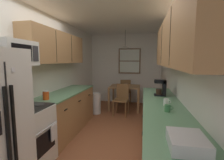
% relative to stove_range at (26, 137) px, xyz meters
% --- Properties ---
extents(ground_plane, '(12.00, 12.00, 0.00)m').
position_rel_stove_range_xyz_m(ground_plane, '(0.99, 1.54, -0.47)').
color(ground_plane, brown).
extents(wall_left, '(0.10, 9.00, 2.55)m').
position_rel_stove_range_xyz_m(wall_left, '(-0.36, 1.54, 0.80)').
color(wall_left, white).
rests_on(wall_left, ground).
extents(wall_right, '(0.10, 9.00, 2.55)m').
position_rel_stove_range_xyz_m(wall_right, '(2.34, 1.54, 0.80)').
color(wall_right, white).
rests_on(wall_right, ground).
extents(wall_back, '(4.40, 0.10, 2.55)m').
position_rel_stove_range_xyz_m(wall_back, '(0.99, 4.19, 0.80)').
color(wall_back, white).
rests_on(wall_back, ground).
extents(ceiling_slab, '(4.40, 9.00, 0.08)m').
position_rel_stove_range_xyz_m(ceiling_slab, '(0.99, 1.54, 2.12)').
color(ceiling_slab, white).
extents(stove_range, '(0.66, 0.64, 1.10)m').
position_rel_stove_range_xyz_m(stove_range, '(0.00, 0.00, 0.00)').
color(stove_range, white).
rests_on(stove_range, ground).
extents(microwave_over_range, '(0.39, 0.62, 0.36)m').
position_rel_stove_range_xyz_m(microwave_over_range, '(-0.11, 0.00, 1.22)').
color(microwave_over_range, white).
extents(counter_left, '(0.64, 2.00, 0.90)m').
position_rel_stove_range_xyz_m(counter_left, '(-0.01, 1.32, -0.02)').
color(counter_left, '#A87A4C').
rests_on(counter_left, ground).
extents(upper_cabinets_left, '(0.33, 2.08, 0.65)m').
position_rel_stove_range_xyz_m(upper_cabinets_left, '(-0.15, 1.27, 1.38)').
color(upper_cabinets_left, '#A87A4C').
extents(counter_right, '(0.64, 3.22, 0.90)m').
position_rel_stove_range_xyz_m(counter_right, '(1.99, 0.57, -0.02)').
color(counter_right, '#A87A4C').
rests_on(counter_right, ground).
extents(upper_cabinets_right, '(0.33, 2.90, 0.73)m').
position_rel_stove_range_xyz_m(upper_cabinets_right, '(2.13, 0.52, 1.39)').
color(upper_cabinets_right, '#A87A4C').
extents(dining_table, '(0.96, 0.84, 0.76)m').
position_rel_stove_range_xyz_m(dining_table, '(1.08, 3.26, 0.17)').
color(dining_table, olive).
rests_on(dining_table, ground).
extents(dining_chair_near, '(0.45, 0.45, 0.90)m').
position_rel_stove_range_xyz_m(dining_chair_near, '(1.07, 2.64, 0.03)').
color(dining_chair_near, brown).
rests_on(dining_chair_near, ground).
extents(dining_chair_far, '(0.45, 0.45, 0.90)m').
position_rel_stove_range_xyz_m(dining_chair_far, '(1.04, 3.89, 0.03)').
color(dining_chair_far, brown).
rests_on(dining_chair_far, ground).
extents(pendant_light, '(0.34, 0.34, 0.58)m').
position_rel_stove_range_xyz_m(pendant_light, '(1.08, 3.26, 1.55)').
color(pendant_light, black).
extents(back_window, '(0.81, 0.05, 0.93)m').
position_rel_stove_range_xyz_m(back_window, '(1.15, 4.11, 1.10)').
color(back_window, brown).
extents(trash_bin, '(0.28, 0.28, 0.62)m').
position_rel_stove_range_xyz_m(trash_bin, '(0.29, 2.61, -0.16)').
color(trash_bin, white).
rests_on(trash_bin, ground).
extents(storage_canister, '(0.11, 0.11, 0.16)m').
position_rel_stove_range_xyz_m(storage_canister, '(-0.01, 0.55, 0.51)').
color(storage_canister, '#D84C19').
rests_on(storage_canister, counter_left).
extents(dish_towel, '(0.02, 0.16, 0.24)m').
position_rel_stove_range_xyz_m(dish_towel, '(0.35, 0.16, 0.03)').
color(dish_towel, white).
extents(coffee_maker, '(0.22, 0.18, 0.31)m').
position_rel_stove_range_xyz_m(coffee_maker, '(2.03, 1.28, 0.59)').
color(coffee_maker, black).
rests_on(coffee_maker, counter_right).
extents(mug_by_coffeemaker, '(0.12, 0.08, 0.09)m').
position_rel_stove_range_xyz_m(mug_by_coffeemaker, '(2.00, 0.23, 0.48)').
color(mug_by_coffeemaker, '#3F7F4C').
rests_on(mug_by_coffeemaker, counter_right).
extents(mug_spare, '(0.11, 0.08, 0.10)m').
position_rel_stove_range_xyz_m(mug_spare, '(2.03, 0.56, 0.48)').
color(mug_spare, white).
rests_on(mug_spare, counter_right).
extents(dish_rack, '(0.28, 0.34, 0.10)m').
position_rel_stove_range_xyz_m(dish_rack, '(2.02, -0.70, 0.48)').
color(dish_rack, silver).
rests_on(dish_rack, counter_right).
extents(table_serving_bowl, '(0.18, 0.18, 0.06)m').
position_rel_stove_range_xyz_m(table_serving_bowl, '(1.12, 3.28, 0.32)').
color(table_serving_bowl, silver).
rests_on(table_serving_bowl, dining_table).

